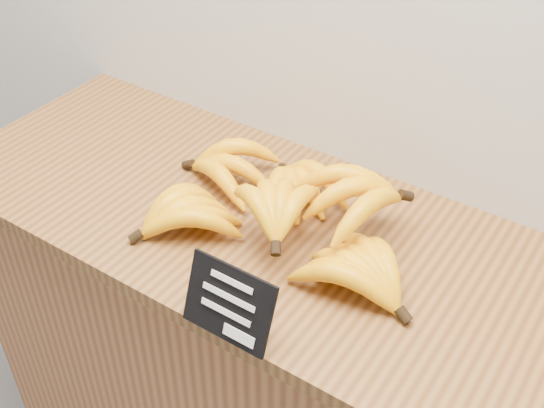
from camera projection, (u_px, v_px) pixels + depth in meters
The scene contains 4 objects.
counter at pixel (284, 390), 1.54m from camera, with size 1.37×0.50×0.90m, color #A36234.
counter_top at pixel (287, 235), 1.25m from camera, with size 1.43×0.54×0.03m, color brown.
chalkboard_sign at pixel (228, 304), 1.02m from camera, with size 0.15×0.01×0.12m, color black.
banana_pile at pixel (284, 207), 1.21m from camera, with size 0.55×0.39×0.12m.
Camera 1 is at (0.70, 1.95, 1.74)m, focal length 45.00 mm.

